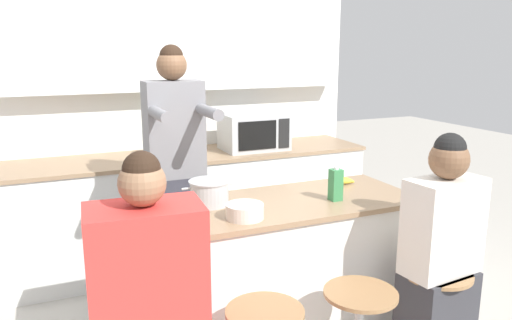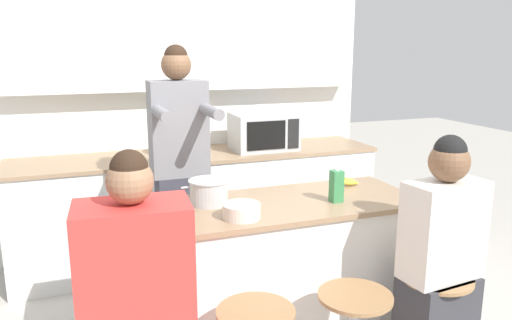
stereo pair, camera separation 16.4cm
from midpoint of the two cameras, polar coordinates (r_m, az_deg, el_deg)
The scene contains 13 objects.
wall_back at distance 4.46m, azimuth -10.05°, elevation 9.12°, with size 3.31×0.22×2.70m.
back_counter at distance 4.35m, azimuth -8.47°, elevation -5.34°, with size 3.08×0.68×0.94m.
kitchen_island at distance 3.07m, azimuth -1.05°, elevation -13.25°, with size 1.92×0.69×0.92m.
bar_stool_rightmost at distance 3.03m, azimuth 18.10°, elevation -17.00°, with size 0.38×0.38×0.63m.
person_cooking at distance 3.39m, azimuth -10.48°, elevation -2.72°, with size 0.37×0.57×1.83m.
person_seated_near at distance 2.90m, azimuth 18.67°, elevation -11.85°, with size 0.44×0.30×1.39m.
cooking_pot at distance 2.89m, azimuth -6.99°, elevation -3.72°, with size 0.32×0.24×0.14m.
fruit_bowl at distance 2.66m, azimuth -3.07°, elevation -5.88°, with size 0.20×0.20×0.08m.
coffee_cup_near at distance 2.63m, azimuth -15.27°, elevation -6.57°, with size 0.12×0.09×0.08m.
banana_bunch at distance 3.35m, azimuth 8.49°, elevation -2.33°, with size 0.17×0.12×0.06m.
juice_carton at distance 2.97m, azimuth 7.53°, elevation -2.81°, with size 0.07×0.07×0.20m.
microwave at distance 4.34m, azimuth -1.32°, elevation 3.27°, with size 0.55×0.39×0.32m.
potted_plant at distance 4.15m, azimuth -11.91°, elevation 2.66°, with size 0.21×0.21×0.29m.
Camera 1 is at (-1.13, -2.52, 1.81)m, focal length 35.00 mm.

